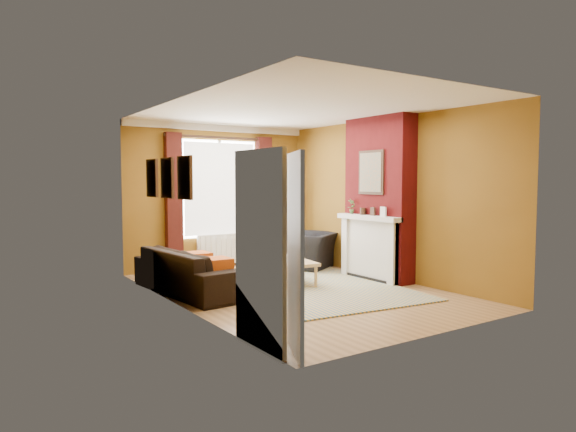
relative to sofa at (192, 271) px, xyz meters
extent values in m
plane|color=olive|center=(1.42, -0.78, -0.33)|extent=(5.50, 5.50, 0.00)
cube|color=brown|center=(1.42, 1.97, 1.07)|extent=(3.80, 0.02, 2.80)
cube|color=brown|center=(1.42, -3.53, 1.07)|extent=(3.80, 0.02, 2.80)
cube|color=brown|center=(3.32, -0.78, 1.07)|extent=(0.02, 5.50, 2.80)
cube|color=brown|center=(-0.48, -0.78, 1.07)|extent=(0.02, 5.50, 2.80)
cube|color=white|center=(1.42, -0.78, 2.47)|extent=(3.80, 5.50, 0.01)
cube|color=#4B0A0B|center=(3.14, -0.78, 1.07)|extent=(0.35, 1.40, 2.80)
cube|color=silver|center=(2.95, -0.78, 0.22)|extent=(0.12, 1.30, 1.10)
cube|color=silver|center=(2.90, -0.78, 0.75)|extent=(0.22, 1.40, 0.08)
cube|color=silver|center=(2.93, -1.36, 0.19)|extent=(0.16, 0.14, 1.04)
cube|color=silver|center=(2.93, -0.20, 0.19)|extent=(0.16, 0.14, 1.04)
cube|color=black|center=(2.98, -0.78, 0.12)|extent=(0.06, 0.80, 0.90)
cube|color=black|center=(2.96, -0.78, -0.30)|extent=(0.20, 1.00, 0.06)
cube|color=silver|center=(2.91, -1.13, 0.87)|extent=(0.03, 0.12, 0.16)
cube|color=#311E13|center=(2.91, -0.88, 0.86)|extent=(0.03, 0.10, 0.14)
cylinder|color=#311E13|center=(2.91, -0.63, 0.85)|extent=(0.10, 0.10, 0.12)
cube|color=#311E13|center=(2.96, -0.78, 1.52)|extent=(0.03, 0.60, 0.75)
cube|color=#A96439|center=(2.93, -0.78, 1.52)|extent=(0.01, 0.52, 0.66)
cube|color=silver|center=(1.42, 1.93, 2.41)|extent=(3.80, 0.08, 0.12)
cube|color=white|center=(1.42, 1.94, 1.22)|extent=(1.60, 0.04, 1.90)
cube|color=white|center=(1.42, 1.90, 1.22)|extent=(1.50, 0.02, 1.80)
cube|color=silver|center=(1.42, 1.92, 1.22)|extent=(0.06, 0.04, 1.90)
cube|color=#3C110D|center=(0.44, 1.85, 1.02)|extent=(0.30, 0.16, 2.50)
cube|color=#3C110D|center=(2.40, 1.85, 1.02)|extent=(0.30, 0.16, 2.50)
cylinder|color=#311E13|center=(1.42, 1.85, 2.22)|extent=(2.30, 0.05, 0.05)
cube|color=silver|center=(1.42, 1.87, 0.02)|extent=(1.00, 0.10, 0.60)
cube|color=silver|center=(0.97, 1.81, 0.02)|extent=(0.04, 0.03, 0.56)
cube|color=silver|center=(1.08, 1.81, 0.02)|extent=(0.04, 0.03, 0.56)
cube|color=silver|center=(1.19, 1.81, 0.02)|extent=(0.04, 0.03, 0.56)
cube|color=silver|center=(1.30, 1.81, 0.02)|extent=(0.04, 0.03, 0.56)
cube|color=silver|center=(1.41, 1.81, 0.02)|extent=(0.04, 0.03, 0.56)
cube|color=silver|center=(1.52, 1.81, 0.02)|extent=(0.04, 0.03, 0.56)
cube|color=silver|center=(1.63, 1.81, 0.02)|extent=(0.04, 0.03, 0.56)
cube|color=silver|center=(1.74, 1.81, 0.02)|extent=(0.04, 0.03, 0.56)
cube|color=silver|center=(1.85, 1.81, 0.02)|extent=(0.04, 0.03, 0.56)
cube|color=#311E13|center=(-0.45, -0.88, 1.42)|extent=(0.04, 0.44, 0.58)
cube|color=gold|center=(-0.43, -0.88, 1.42)|extent=(0.01, 0.38, 0.52)
cube|color=#311E13|center=(-0.45, -0.23, 1.42)|extent=(0.04, 0.44, 0.58)
cube|color=green|center=(-0.43, -0.23, 1.42)|extent=(0.01, 0.38, 0.52)
cube|color=#311E13|center=(-0.45, 0.42, 1.42)|extent=(0.04, 0.44, 0.58)
cube|color=#C37A30|center=(-0.43, 0.42, 1.42)|extent=(0.01, 0.38, 0.52)
cube|color=silver|center=(-0.46, -2.83, 0.67)|extent=(0.05, 0.94, 2.06)
cube|color=black|center=(-0.44, -2.83, 0.67)|extent=(0.02, 0.80, 1.98)
cube|color=silver|center=(-0.26, -3.19, 0.67)|extent=(0.37, 0.74, 1.98)
imported|color=#417031|center=(2.91, -0.33, 0.92)|extent=(0.14, 0.10, 0.27)
cube|color=#B8470F|center=(0.15, -0.60, 0.18)|extent=(0.34, 0.40, 0.16)
cube|color=#B8470F|center=(0.15, 0.10, 0.18)|extent=(0.34, 0.40, 0.16)
cube|color=#356092|center=(1.73, -0.65, -0.32)|extent=(2.96, 3.83, 0.02)
imported|color=black|center=(0.00, 0.00, 0.00)|extent=(1.11, 2.36, 0.67)
imported|color=black|center=(2.76, 0.75, 0.01)|extent=(1.40, 1.36, 0.70)
cube|color=tan|center=(1.60, -0.25, 0.05)|extent=(0.77, 1.29, 0.05)
cylinder|color=tan|center=(1.28, -0.75, -0.16)|extent=(0.06, 0.06, 0.35)
cylinder|color=tan|center=(1.76, -0.82, -0.16)|extent=(0.06, 0.06, 0.35)
cylinder|color=tan|center=(1.43, 0.33, -0.16)|extent=(0.06, 0.06, 0.35)
cylinder|color=tan|center=(1.91, 0.26, -0.16)|extent=(0.06, 0.06, 0.35)
cylinder|color=olive|center=(2.02, 1.62, -0.14)|extent=(0.40, 0.40, 0.39)
cylinder|color=black|center=(2.97, 1.51, -0.32)|extent=(0.30, 0.30, 0.03)
cylinder|color=black|center=(2.97, 1.51, 0.43)|extent=(0.03, 0.03, 1.47)
cone|color=beige|center=(2.97, 1.51, 1.17)|extent=(0.30, 0.30, 0.18)
imported|color=#999999|center=(1.37, -0.56, 0.08)|extent=(0.26, 0.29, 0.02)
imported|color=#999999|center=(1.65, 0.09, 0.08)|extent=(0.28, 0.32, 0.02)
imported|color=#999999|center=(1.64, -0.36, 0.12)|extent=(0.13, 0.13, 0.09)
cube|color=#232326|center=(1.39, -0.19, 0.08)|extent=(0.11, 0.15, 0.02)
camera|label=1|loc=(-3.07, -7.29, 1.38)|focal=32.00mm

